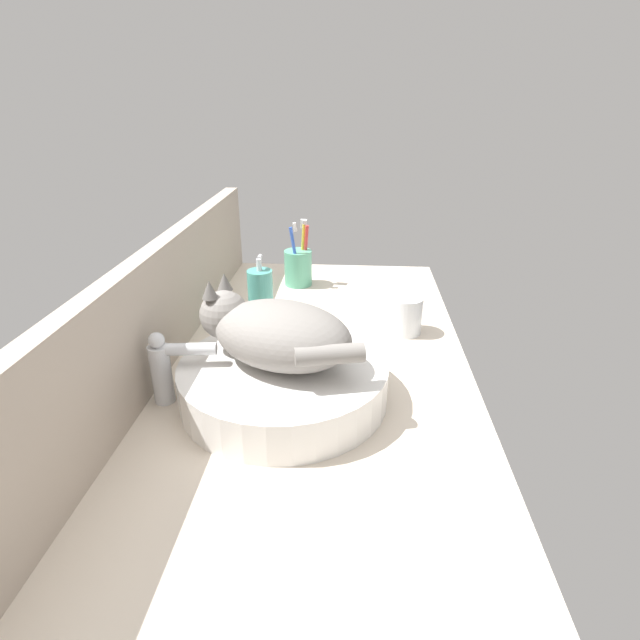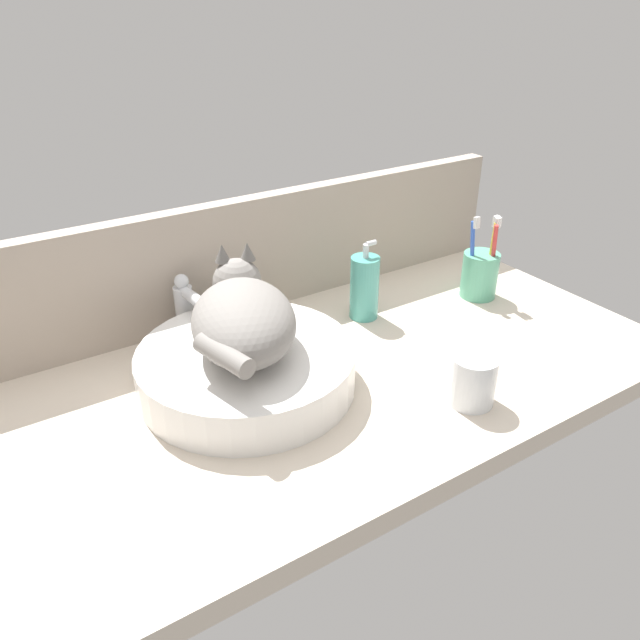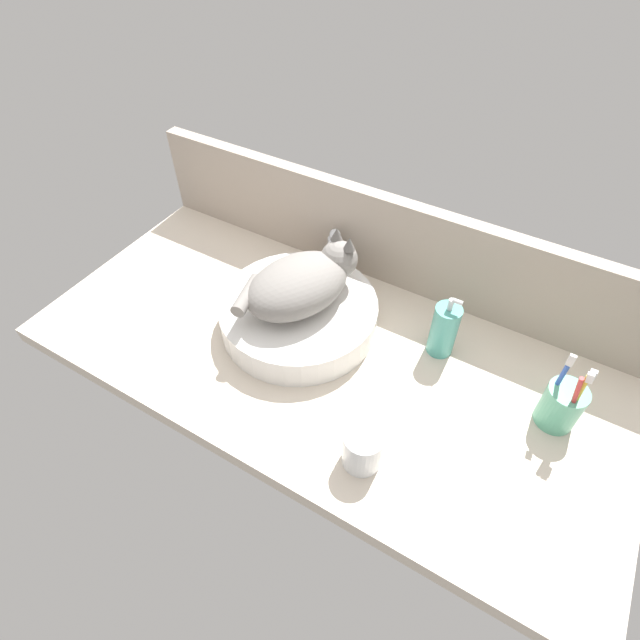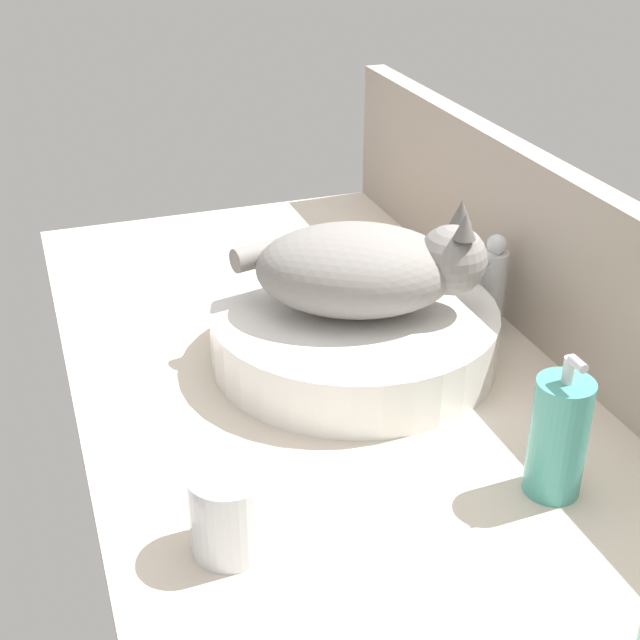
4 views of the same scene
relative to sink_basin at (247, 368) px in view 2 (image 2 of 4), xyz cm
name	(u,v)px [view 2 (image 2 of 4)]	position (x,y,z in cm)	size (l,w,h in cm)	color
ground_plane	(309,389)	(9.82, -4.00, -5.67)	(135.17, 63.78, 4.00)	beige
backsplash_panel	(229,260)	(9.82, 26.09, 8.36)	(135.17, 3.60, 24.06)	#AD9E8E
sink_basin	(247,368)	(0.00, 0.00, 0.00)	(36.97, 36.97, 7.35)	white
cat	(242,316)	(0.43, 1.30, 9.43)	(24.99, 30.19, 14.00)	gray
faucet	(187,307)	(-2.21, 20.16, 3.63)	(3.98, 11.86, 13.60)	silver
soap_dispenser	(364,287)	(31.88, 9.77, 3.07)	(5.90, 5.90, 16.55)	teal
toothbrush_cup	(480,273)	(58.83, 3.84, 1.71)	(7.83, 7.83, 18.70)	#5BB28E
water_glass	(472,382)	(29.13, -23.92, 0.14)	(7.69, 7.69, 8.68)	white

